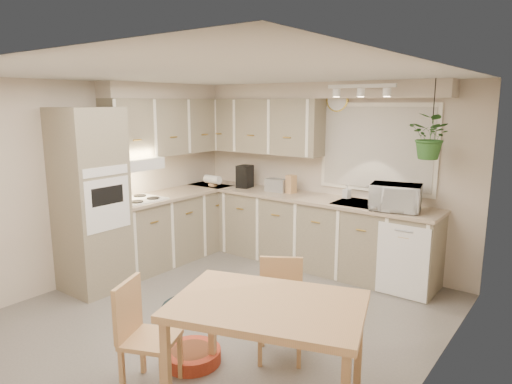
{
  "coord_description": "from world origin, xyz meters",
  "views": [
    {
      "loc": [
        2.88,
        -3.3,
        2.15
      ],
      "look_at": [
        -0.01,
        0.55,
        1.2
      ],
      "focal_mm": 32.0,
      "sensor_mm": 36.0,
      "label": 1
    }
  ],
  "objects_px": {
    "dining_table": "(267,357)",
    "chair_back": "(280,311)",
    "braided_rug": "(214,307)",
    "pet_bed": "(192,356)",
    "microwave": "(396,194)",
    "chair_left": "(151,336)"
  },
  "relations": [
    {
      "from": "chair_back",
      "to": "microwave",
      "type": "xyz_separation_m",
      "value": [
        0.22,
        2.01,
        0.71
      ]
    },
    {
      "from": "braided_rug",
      "to": "pet_bed",
      "type": "xyz_separation_m",
      "value": [
        0.54,
        -0.88,
        0.05
      ]
    },
    {
      "from": "dining_table",
      "to": "chair_back",
      "type": "bearing_deg",
      "value": 116.45
    },
    {
      "from": "dining_table",
      "to": "microwave",
      "type": "xyz_separation_m",
      "value": [
        -0.09,
        2.64,
        0.72
      ]
    },
    {
      "from": "chair_left",
      "to": "braided_rug",
      "type": "xyz_separation_m",
      "value": [
        -0.54,
        1.31,
        -0.42
      ]
    },
    {
      "from": "chair_back",
      "to": "microwave",
      "type": "relative_size",
      "value": 1.53
    },
    {
      "from": "pet_bed",
      "to": "microwave",
      "type": "bearing_deg",
      "value": 73.28
    },
    {
      "from": "dining_table",
      "to": "braided_rug",
      "type": "distance_m",
      "value": 1.75
    },
    {
      "from": "chair_left",
      "to": "braided_rug",
      "type": "bearing_deg",
      "value": 179.08
    },
    {
      "from": "chair_left",
      "to": "braided_rug",
      "type": "height_order",
      "value": "chair_left"
    },
    {
      "from": "braided_rug",
      "to": "microwave",
      "type": "distance_m",
      "value": 2.38
    },
    {
      "from": "chair_left",
      "to": "microwave",
      "type": "distance_m",
      "value": 3.13
    },
    {
      "from": "chair_left",
      "to": "pet_bed",
      "type": "distance_m",
      "value": 0.56
    },
    {
      "from": "braided_rug",
      "to": "pet_bed",
      "type": "distance_m",
      "value": 1.03
    },
    {
      "from": "braided_rug",
      "to": "microwave",
      "type": "relative_size",
      "value": 2.11
    },
    {
      "from": "chair_left",
      "to": "microwave",
      "type": "relative_size",
      "value": 1.54
    },
    {
      "from": "dining_table",
      "to": "chair_back",
      "type": "relative_size",
      "value": 1.55
    },
    {
      "from": "braided_rug",
      "to": "pet_bed",
      "type": "relative_size",
      "value": 2.36
    },
    {
      "from": "pet_bed",
      "to": "chair_back",
      "type": "bearing_deg",
      "value": 43.64
    },
    {
      "from": "microwave",
      "to": "chair_back",
      "type": "bearing_deg",
      "value": -109.26
    },
    {
      "from": "chair_back",
      "to": "microwave",
      "type": "bearing_deg",
      "value": -128.37
    },
    {
      "from": "chair_back",
      "to": "braided_rug",
      "type": "xyz_separation_m",
      "value": [
        -1.08,
        0.36,
        -0.41
      ]
    }
  ]
}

